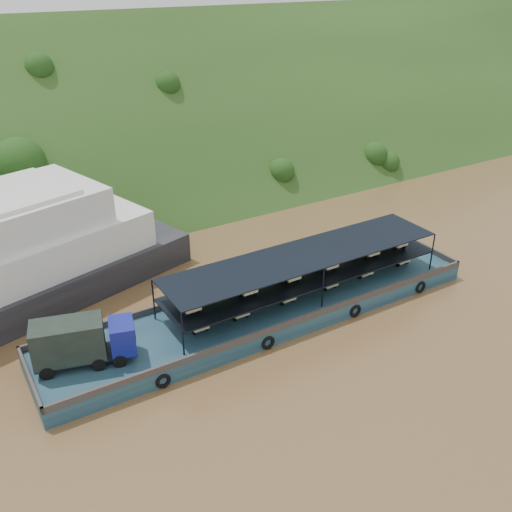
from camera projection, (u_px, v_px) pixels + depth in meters
ground at (296, 299)px, 46.62m from camera, size 160.00×160.00×0.00m
hillside at (137, 175)px, 73.95m from camera, size 140.00×39.60×39.60m
cargo_barge at (254, 309)px, 43.25m from camera, size 35.00×7.18×4.54m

